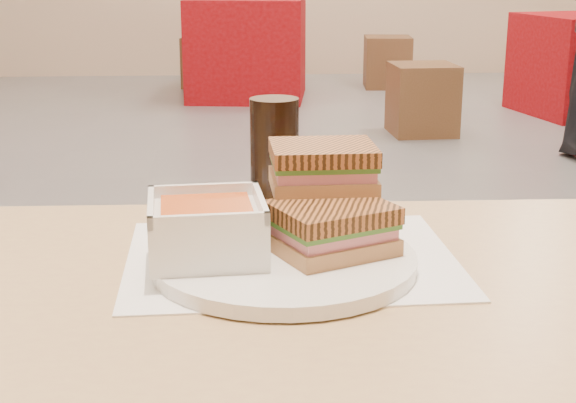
{
  "coord_description": "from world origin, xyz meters",
  "views": [
    {
      "loc": [
        -0.04,
        -2.86,
        1.07
      ],
      "look_at": [
        0.01,
        -2.0,
        0.82
      ],
      "focal_mm": 52.25,
      "sensor_mm": 36.0,
      "label": 1
    }
  ],
  "objects": [
    {
      "name": "bg_chair_2r",
      "position": [
        1.23,
        4.15,
        0.21
      ],
      "size": [
        0.41,
        0.41,
        0.42
      ],
      "color": "brown",
      "rests_on": "ground"
    },
    {
      "name": "panini_lower",
      "position": [
        0.06,
        -2.01,
        0.79
      ],
      "size": [
        0.15,
        0.14,
        0.05
      ],
      "color": "tan",
      "rests_on": "plate"
    },
    {
      "name": "bg_chair_2l",
      "position": [
        -0.29,
        4.3,
        0.21
      ],
      "size": [
        0.43,
        0.43,
        0.42
      ],
      "color": "brown",
      "rests_on": "ground"
    },
    {
      "name": "bg_chair_1l",
      "position": [
        1.11,
        2.24,
        0.22
      ],
      "size": [
        0.4,
        0.4,
        0.43
      ],
      "color": "brown",
      "rests_on": "ground"
    },
    {
      "name": "bg_table_2",
      "position": [
        0.05,
        3.7,
        0.38
      ],
      "size": [
        0.96,
        0.96,
        0.76
      ],
      "color": "maroon",
      "rests_on": "ground"
    },
    {
      "name": "panini_upper",
      "position": [
        0.05,
        -1.94,
        0.84
      ],
      "size": [
        0.12,
        0.1,
        0.05
      ],
      "color": "tan",
      "rests_on": "panini_lower"
    },
    {
      "name": "cola_glass",
      "position": [
        0.01,
        -1.76,
        0.82
      ],
      "size": [
        0.07,
        0.07,
        0.14
      ],
      "color": "black",
      "rests_on": "main_table"
    },
    {
      "name": "soup_bowl",
      "position": [
        -0.08,
        -2.02,
        0.8
      ],
      "size": [
        0.13,
        0.13,
        0.06
      ],
      "color": "white",
      "rests_on": "plate"
    },
    {
      "name": "tray_liner",
      "position": [
        0.01,
        -1.99,
        0.75
      ],
      "size": [
        0.37,
        0.29,
        0.0
      ],
      "color": "white",
      "rests_on": "main_table"
    },
    {
      "name": "plate",
      "position": [
        0.0,
        -2.02,
        0.76
      ],
      "size": [
        0.28,
        0.28,
        0.02
      ],
      "color": "white",
      "rests_on": "tray_liner"
    }
  ]
}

